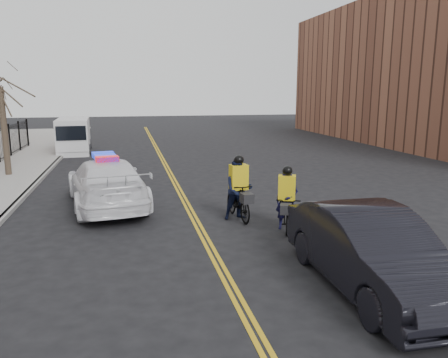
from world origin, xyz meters
TOP-DOWN VIEW (x-y plane):
  - ground at (0.00, 0.00)m, footprint 120.00×120.00m
  - center_line_left at (-0.08, 8.00)m, footprint 0.10×60.00m
  - center_line_right at (0.08, 8.00)m, footprint 0.10×60.00m
  - sidewalk at (-7.50, 8.00)m, footprint 3.00×60.00m
  - curb at (-6.00, 8.00)m, footprint 0.20×60.00m
  - building_across at (22.00, 18.00)m, footprint 12.00×30.00m
  - street_tree at (-7.60, 10.00)m, footprint 3.20×3.20m
  - police_cruiser at (-2.80, 3.51)m, footprint 3.34×6.24m
  - dark_sedan at (2.79, -4.49)m, footprint 1.83×5.15m
  - cargo_van at (-5.49, 18.37)m, footprint 2.30×5.46m
  - cyclist_near at (2.52, -0.30)m, footprint 1.35×2.06m
  - cyclist_far at (1.39, 0.99)m, footprint 1.00×2.10m

SIDE VIEW (x-z plane):
  - ground at x=0.00m, z-range 0.00..0.00m
  - center_line_left at x=-0.08m, z-range 0.00..0.01m
  - center_line_right at x=0.08m, z-range 0.00..0.01m
  - sidewalk at x=-7.50m, z-range 0.00..0.15m
  - curb at x=-6.00m, z-range 0.00..0.15m
  - cyclist_near at x=2.52m, z-range -0.29..1.62m
  - cyclist_far at x=1.39m, z-range -0.22..1.86m
  - dark_sedan at x=2.79m, z-range 0.00..1.69m
  - police_cruiser at x=-2.80m, z-range -0.07..1.81m
  - cargo_van at x=-5.49m, z-range -0.03..2.22m
  - street_tree at x=-7.60m, z-range 1.13..5.93m
  - building_across at x=22.00m, z-range 0.00..11.00m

